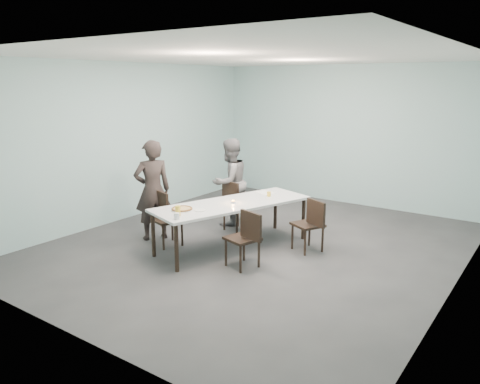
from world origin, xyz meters
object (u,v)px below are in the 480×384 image
Objects in this scene: diner_near at (153,190)px; side_plate at (200,210)px; pizza at (182,209)px; beer_glass at (178,211)px; table at (232,206)px; chair_near_left at (165,215)px; chair_far_left at (234,203)px; tealight at (233,202)px; chair_far_right at (311,222)px; diner_far at (230,182)px; water_tumbler at (177,216)px; chair_near_right at (246,235)px; amber_tumbler at (269,194)px.

diner_near is 9.47× the size of side_plate.
beer_glass is at bearing -58.83° from pizza.
chair_near_left is (-1.00, -0.50, -0.19)m from table.
beer_glass reaches higher than chair_far_left.
beer_glass reaches higher than tealight.
chair_far_right is at bearing 3.00° from chair_far_left.
pizza is at bearing -5.62° from chair_near_left.
diner_far is 18.03× the size of water_tumbler.
diner_near is at bearing 151.03° from beer_glass.
chair_far_right reaches higher than table.
chair_far_right is at bearing -95.76° from chair_near_right.
chair_near_right reaches higher than pizza.
water_tumbler is at bearing -52.87° from beer_glass.
tealight reaches higher than pizza.
chair_near_left is at bearing 107.47° from diner_near.
side_plate is at bearing 19.62° from chair_near_right.
amber_tumbler is at bearing 155.68° from diner_near.
side_plate is 2.00× the size of water_tumbler.
chair_far_right is (1.67, -0.26, 0.00)m from chair_far_left.
diner_far is at bearing 103.66° from pizza.
table is at bearing 47.82° from diner_far.
chair_far_left is at bearing 100.24° from beer_glass.
beer_glass reaches higher than pizza.
chair_near_right is at bearing -37.13° from chair_far_left.
chair_far_left is (0.47, 1.30, 0.00)m from chair_near_left.
beer_glass reaches higher than water_tumbler.
pizza is at bearing 67.79° from chair_far_right.
side_plate is 1.20× the size of beer_glass.
diner_far reaches higher than amber_tumbler.
beer_glass is (-0.88, -0.45, 0.32)m from chair_near_right.
water_tumbler is at bearing 80.61° from chair_far_right.
diner_far reaches higher than table.
side_plate is (1.23, -0.24, -0.10)m from diner_near.
tealight is at bearing 76.06° from side_plate.
diner_near is 1.49m from water_tumbler.
beer_glass reaches higher than chair_near_left.
chair_near_left reaches higher than side_plate.
tealight is (0.56, -0.81, 0.27)m from chair_far_left.
chair_far_left is 1.03m from tealight.
water_tumbler is 1.93m from amber_tumbler.
tealight is 0.75m from amber_tumbler.
table is at bearing 51.05° from chair_far_right.
tealight is at bearing 43.97° from chair_near_left.
pizza is (0.44, -1.82, -0.04)m from diner_far.
diner_near reaches higher than pizza.
amber_tumbler is (0.22, 0.72, 0.02)m from tealight.
amber_tumbler is at bearing 70.12° from table.
diner_near is 11.36× the size of beer_glass.
diner_near reaches higher than tealight.
chair_near_right is 0.85m from side_plate.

